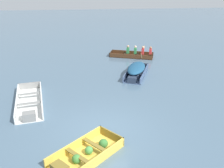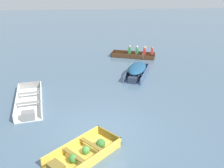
# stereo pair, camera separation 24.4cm
# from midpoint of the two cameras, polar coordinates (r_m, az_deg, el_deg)

# --- Properties ---
(ground_plane) EXTENTS (80.00, 80.00, 0.00)m
(ground_plane) POSITION_cam_midpoint_polar(r_m,az_deg,el_deg) (10.09, -2.00, -11.04)
(ground_plane) COLOR slate
(dinghy_yellow_foreground) EXTENTS (2.73, 2.65, 0.37)m
(dinghy_yellow_foreground) POSITION_cam_midpoint_polar(r_m,az_deg,el_deg) (8.86, -6.03, -15.63)
(dinghy_yellow_foreground) COLOR #E5BC47
(dinghy_yellow_foreground) RESTS_ON ground
(skiff_slate_blue_near_moored) EXTENTS (2.05, 3.02, 0.70)m
(skiff_slate_blue_near_moored) POSITION_cam_midpoint_polar(r_m,az_deg,el_deg) (15.45, 6.18, 3.25)
(skiff_slate_blue_near_moored) COLOR #475B7F
(skiff_slate_blue_near_moored) RESTS_ON ground
(skiff_white_mid_moored) EXTENTS (1.83, 3.73, 0.41)m
(skiff_white_mid_moored) POSITION_cam_midpoint_polar(r_m,az_deg,el_deg) (12.60, -17.84, -4.00)
(skiff_white_mid_moored) COLOR white
(skiff_white_mid_moored) RESTS_ON ground
(rowboat_dark_varnish_with_crew) EXTENTS (3.44, 2.41, 0.89)m
(rowboat_dark_varnish_with_crew) POSITION_cam_midpoint_polar(r_m,az_deg,el_deg) (19.26, 5.95, 6.78)
(rowboat_dark_varnish_with_crew) COLOR #4C2D19
(rowboat_dark_varnish_with_crew) RESTS_ON ground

